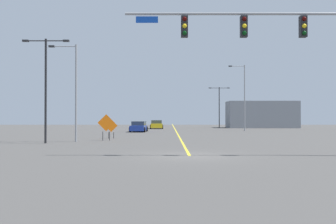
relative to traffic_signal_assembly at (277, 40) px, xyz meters
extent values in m
plane|color=#4C4947|center=(-4.44, 0.02, -5.75)|extent=(145.69, 145.69, 0.00)
cube|color=yellow|center=(-4.44, 40.49, -5.74)|extent=(0.16, 80.94, 0.01)
cylinder|color=gray|center=(-1.75, 0.02, 1.30)|extent=(11.78, 0.14, 0.14)
cube|color=black|center=(1.20, 0.02, 0.66)|extent=(0.34, 0.32, 1.05)
sphere|color=#3A0503|center=(1.20, -0.15, 1.01)|extent=(0.22, 0.22, 0.22)
sphere|color=yellow|center=(1.20, -0.15, 0.66)|extent=(0.22, 0.22, 0.22)
sphere|color=black|center=(1.20, -0.15, 0.31)|extent=(0.22, 0.22, 0.22)
cube|color=black|center=(-1.75, 0.02, 0.66)|extent=(0.34, 0.32, 1.05)
sphere|color=#3A0503|center=(-1.75, -0.15, 1.01)|extent=(0.22, 0.22, 0.22)
sphere|color=yellow|center=(-1.75, -0.15, 0.66)|extent=(0.22, 0.22, 0.22)
sphere|color=black|center=(-1.75, -0.15, 0.31)|extent=(0.22, 0.22, 0.22)
cube|color=black|center=(-4.69, 0.02, 0.66)|extent=(0.34, 0.32, 1.05)
sphere|color=#3A0503|center=(-4.69, -0.15, 1.01)|extent=(0.22, 0.22, 0.22)
sphere|color=yellow|center=(-4.69, -0.15, 0.66)|extent=(0.22, 0.22, 0.22)
sphere|color=black|center=(-4.69, -0.15, 0.31)|extent=(0.22, 0.22, 0.22)
cube|color=#1447B7|center=(-6.55, 0.02, 1.01)|extent=(1.10, 0.03, 0.32)
cylinder|color=black|center=(-14.44, 9.02, -1.93)|extent=(0.16, 0.16, 7.63)
cylinder|color=black|center=(-15.18, 9.02, 1.74)|extent=(1.48, 0.08, 0.08)
cube|color=#262628|center=(-15.92, 9.02, 1.74)|extent=(0.44, 0.24, 0.14)
cylinder|color=black|center=(-13.70, 9.02, 1.74)|extent=(1.48, 0.08, 0.08)
cube|color=#262628|center=(-12.96, 9.02, 1.74)|extent=(0.44, 0.24, 0.14)
cylinder|color=gray|center=(-12.58, 10.57, -1.99)|extent=(0.16, 0.16, 7.51)
cylinder|color=gray|center=(-13.53, 10.57, 1.61)|extent=(1.90, 0.08, 0.08)
cube|color=#262628|center=(-14.48, 10.57, 1.61)|extent=(0.44, 0.24, 0.14)
cylinder|color=gray|center=(4.85, 32.90, -1.29)|extent=(0.16, 0.16, 8.91)
cylinder|color=gray|center=(3.88, 32.90, 3.02)|extent=(1.94, 0.08, 0.08)
cube|color=#262628|center=(2.91, 32.90, 3.02)|extent=(0.44, 0.24, 0.14)
cylinder|color=black|center=(3.77, 50.55, -2.11)|extent=(0.16, 0.16, 7.27)
cylinder|color=black|center=(2.93, 50.55, 1.37)|extent=(1.68, 0.08, 0.08)
cube|color=#262628|center=(2.09, 50.55, 1.37)|extent=(0.44, 0.24, 0.14)
cylinder|color=black|center=(4.60, 50.55, 1.37)|extent=(1.68, 0.08, 0.08)
cube|color=#262628|center=(5.44, 50.55, 1.37)|extent=(0.44, 0.24, 0.14)
cube|color=orange|center=(-10.56, 15.15, -4.61)|extent=(1.11, 0.26, 1.13)
cylinder|color=black|center=(-10.77, 15.11, -5.47)|extent=(0.05, 0.05, 0.55)
cylinder|color=black|center=(-10.34, 15.20, -5.47)|extent=(0.05, 0.05, 0.55)
cube|color=orange|center=(-10.52, 12.15, -4.30)|extent=(1.37, 0.25, 1.38)
cylinder|color=black|center=(-10.79, 12.11, -5.38)|extent=(0.05, 0.05, 0.73)
cylinder|color=black|center=(-10.25, 12.19, -5.38)|extent=(0.05, 0.05, 0.73)
cube|color=gold|center=(-7.37, 42.72, -5.25)|extent=(2.00, 4.18, 0.67)
cube|color=#333D47|center=(-7.37, 42.92, -4.65)|extent=(1.73, 1.94, 0.53)
cylinder|color=black|center=(-8.23, 41.24, -5.43)|extent=(0.24, 0.65, 0.64)
cylinder|color=black|center=(-6.39, 41.32, -5.43)|extent=(0.24, 0.65, 0.64)
cylinder|color=black|center=(-8.34, 44.12, -5.43)|extent=(0.24, 0.65, 0.64)
cylinder|color=black|center=(-6.50, 44.19, -5.43)|extent=(0.24, 0.65, 0.64)
cube|color=#1E389E|center=(-9.24, 29.97, -5.26)|extent=(1.99, 4.29, 0.66)
cube|color=#333D47|center=(-9.23, 30.18, -4.67)|extent=(1.73, 2.59, 0.52)
cylinder|color=black|center=(-10.20, 28.55, -5.43)|extent=(0.25, 0.65, 0.64)
cylinder|color=black|center=(-8.43, 28.45, -5.43)|extent=(0.25, 0.65, 0.64)
cylinder|color=black|center=(-10.05, 31.49, -5.43)|extent=(0.25, 0.65, 0.64)
cylinder|color=black|center=(-8.28, 31.40, -5.43)|extent=(0.25, 0.65, 0.64)
cube|color=gray|center=(10.72, 47.65, -3.46)|extent=(11.77, 5.37, 4.58)
camera|label=1|loc=(-5.51, -19.02, -3.80)|focal=41.18mm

